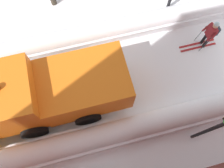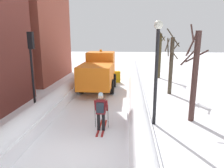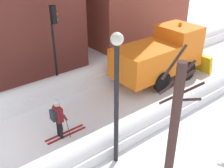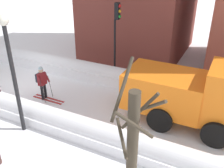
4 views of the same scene
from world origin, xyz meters
TOP-DOWN VIEW (x-y plane):
  - ground_plane at (0.00, 10.00)m, footprint 80.00×80.00m
  - snowbank_left at (-2.43, 10.00)m, footprint 1.10×36.00m
  - snowbank_right at (2.43, 10.00)m, footprint 1.10×36.00m
  - plow_truck at (-0.45, 9.49)m, footprint 3.20×5.98m
  - skier at (0.71, 2.19)m, footprint 0.62×1.80m
  - traffic_light_pole at (-3.34, 4.41)m, footprint 0.28×0.42m

SIDE VIEW (x-z plane):
  - ground_plane at x=0.00m, z-range 0.00..0.00m
  - snowbank_right at x=2.43m, z-range -0.10..0.80m
  - snowbank_left at x=-2.43m, z-range -0.06..0.99m
  - skier at x=0.71m, z-range 0.10..1.91m
  - plow_truck at x=-0.45m, z-range -0.08..3.04m
  - traffic_light_pole at x=-3.34m, z-range 0.89..5.31m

